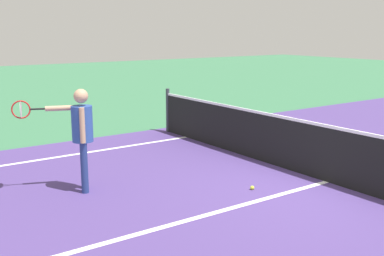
# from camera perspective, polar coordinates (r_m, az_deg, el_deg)

# --- Properties ---
(ground_plane) EXTENTS (60.00, 60.00, 0.00)m
(ground_plane) POSITION_cam_1_polar(r_m,az_deg,el_deg) (8.24, 15.89, -6.24)
(ground_plane) COLOR #38724C
(court_surface_inbounds) EXTENTS (10.62, 24.40, 0.00)m
(court_surface_inbounds) POSITION_cam_1_polar(r_m,az_deg,el_deg) (8.24, 15.89, -6.23)
(court_surface_inbounds) COLOR #4C387A
(court_surface_inbounds) RESTS_ON ground_plane
(line_center_service) EXTENTS (0.10, 6.40, 0.01)m
(line_center_service) POSITION_cam_1_polar(r_m,az_deg,el_deg) (6.20, -3.47, -11.78)
(line_center_service) COLOR white
(line_center_service) RESTS_ON ground_plane
(net) EXTENTS (9.91, 0.09, 1.07)m
(net) POSITION_cam_1_polar(r_m,az_deg,el_deg) (8.10, 16.08, -2.92)
(net) COLOR #33383D
(net) RESTS_ON ground_plane
(player_near) EXTENTS (0.80, 1.06, 1.60)m
(player_near) POSITION_cam_1_polar(r_m,az_deg,el_deg) (7.45, -13.26, -0.07)
(player_near) COLOR navy
(player_near) RESTS_ON ground_plane
(tennis_ball_near_net) EXTENTS (0.07, 0.07, 0.07)m
(tennis_ball_near_net) POSITION_cam_1_polar(r_m,az_deg,el_deg) (7.60, 7.25, -7.13)
(tennis_ball_near_net) COLOR #CCE033
(tennis_ball_near_net) RESTS_ON ground_plane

